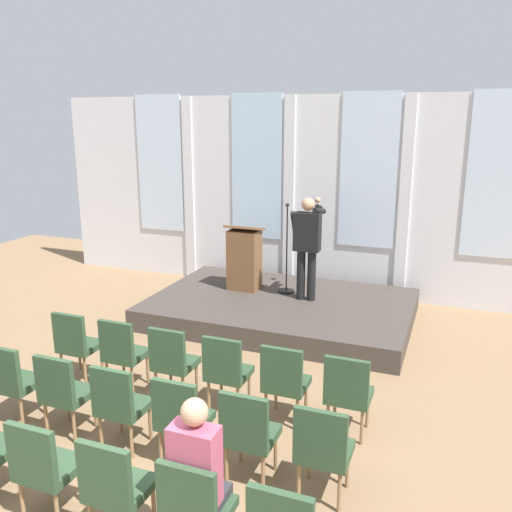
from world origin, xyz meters
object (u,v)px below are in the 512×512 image
Objects in this scene: chair_r0_c3 at (226,369)px; chair_r0_c4 at (284,379)px; mic_stand at (286,273)px; chair_r1_c1 at (63,390)px; chair_r0_c0 at (76,342)px; chair_r2_c4 at (194,507)px; speaker at (307,241)px; chair_r1_c0 at (12,378)px; chair_r1_c2 at (119,402)px; chair_r0_c1 at (122,350)px; chair_r1_c5 at (323,447)px; chair_r0_c5 at (348,390)px; chair_r1_c3 at (181,416)px; chair_r0_c2 at (172,359)px; audience_r2_c4 at (198,473)px; chair_r2_c2 at (44,464)px; lectern at (244,258)px; chair_r1_c4 at (248,430)px; chair_r2_c3 at (115,484)px.

chair_r0_c4 is at bearing 0.00° from chair_r0_c3.
mic_stand is 4.56m from chair_r1_c1.
chair_r2_c4 is (2.77, -2.11, 0.00)m from chair_r0_c0.
chair_r2_c4 is at bearing -82.88° from speaker.
chair_r1_c0 is at bearing -153.11° from chair_r0_c3.
chair_r0_c1 is at bearing 123.32° from chair_r1_c2.
speaker is 4.49m from chair_r1_c5.
chair_r0_c5 is 2.22m from chair_r2_c4.
chair_r1_c3 is (1.39, -1.05, 0.00)m from chair_r0_c1.
chair_r1_c3 is (2.08, 0.00, 0.00)m from chair_r1_c0.
speaker reaches higher than chair_r2_c4.
chair_r0_c2 is at bearing 180.00° from chair_r0_c4.
chair_r0_c2 is 0.68× the size of audience_r2_c4.
chair_r2_c2 is 0.68× the size of audience_r2_c4.
mic_stand reaches higher than chair_r0_c1.
chair_r1_c5 is at bearing -20.82° from chair_r0_c1.
chair_r1_c3 is (0.39, -4.44, -0.15)m from mic_stand.
chair_r1_c0 is (-0.95, -4.35, -0.37)m from lectern.
chair_r1_c1 is 2.08m from chair_r1_c4.
chair_r0_c2 is at bearing 108.20° from chair_r2_c3.
chair_r0_c1 and chair_r0_c4 have the same top height.
chair_r0_c1 is 2.08m from chair_r0_c4.
mic_stand reaches higher than audience_r2_c4.
chair_r0_c4 is 1.00× the size of chair_r0_c5.
audience_r2_c4 is at bearing 3.23° from chair_r2_c2.
chair_r2_c4 is (0.69, -2.11, 0.00)m from chair_r0_c3.
chair_r0_c3 is 2.22m from chair_r2_c2.
chair_r1_c4 and chair_r2_c3 have the same top height.
chair_r1_c0 is 1.00× the size of chair_r2_c4.
chair_r1_c3 and chair_r2_c4 have the same top height.
chair_r0_c3 is (0.69, 0.00, 0.00)m from chair_r0_c2.
chair_r0_c1 and chair_r1_c2 have the same top height.
chair_r0_c5 is at bearing 90.00° from chair_r1_c5.
chair_r1_c3 is (0.00, -1.05, 0.00)m from chair_r0_c3.
lectern is 3.33m from chair_r0_c1.
chair_r2_c2 is 1.00× the size of chair_r2_c4.
chair_r0_c0 is 2.52m from chair_r2_c2.
lectern is 5.63m from audience_r2_c4.
chair_r2_c2 is at bearing 180.00° from chair_r2_c4.
lectern is 1.23× the size of chair_r0_c1.
audience_r2_c4 reaches higher than chair_r2_c4.
chair_r1_c2 is (-0.69, -1.05, 0.00)m from chair_r0_c3.
chair_r0_c4 is 1.05m from chair_r1_c4.
chair_r0_c3 is 2.11m from chair_r2_c3.
mic_stand is 1.34× the size of lectern.
chair_r0_c0 and chair_r1_c1 have the same top height.
chair_r2_c2 is (1.39, -1.05, 0.00)m from chair_r1_c0.
chair_r0_c5 is at bearing -62.42° from mic_stand.
chair_r2_c3 is (-1.39, -2.11, 0.00)m from chair_r0_c5.
chair_r0_c3 is at bearing 26.89° from chair_r1_c0.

